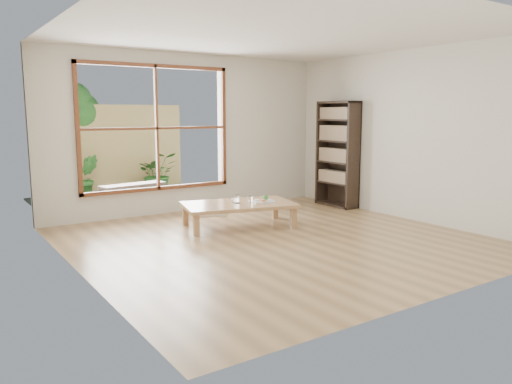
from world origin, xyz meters
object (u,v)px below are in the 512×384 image
Objects in this scene: food_tray at (264,200)px; garden_bench at (133,187)px; low_table at (239,206)px; bookshelf at (337,154)px.

garden_bench is at bearing 126.39° from food_tray.
food_tray is 2.78m from garden_bench.
low_table is 0.38m from food_tray.
garden_bench reaches higher than low_table.
bookshelf is (2.32, 0.42, 0.62)m from low_table.
bookshelf is at bearing 24.86° from low_table.
food_tray reaches higher than low_table.
food_tray is at bearing -5.28° from low_table.
garden_bench is at bearing 145.99° from bookshelf.
bookshelf is at bearing -42.92° from garden_bench.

